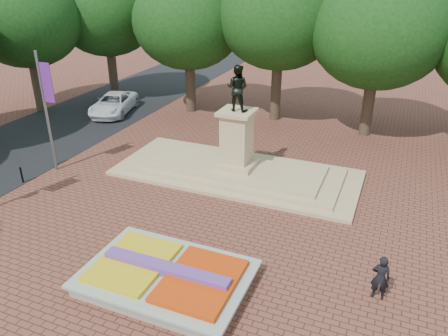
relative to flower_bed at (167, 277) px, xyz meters
name	(u,v)px	position (x,y,z in m)	size (l,w,h in m)	color
ground	(169,250)	(-1.03, 2.00, -0.38)	(90.00, 90.00, 0.00)	brown
asphalt_street	(4,154)	(-16.03, 7.00, -0.37)	(9.00, 90.00, 0.02)	black
flower_bed	(167,277)	(0.00, 0.00, 0.00)	(6.30, 4.30, 0.91)	gray
monument	(236,161)	(-1.03, 10.00, 0.50)	(14.00, 6.00, 6.40)	tan
tree_row_back	(321,35)	(1.31, 20.00, 6.29)	(44.80, 8.80, 10.43)	#3A2A1F
van	(114,104)	(-14.41, 16.84, 0.42)	(2.64, 5.72, 1.59)	silver
pedestrian	(380,277)	(7.52, 2.38, 0.53)	(0.66, 0.43, 1.82)	black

